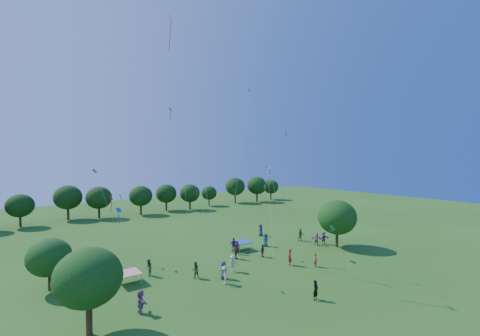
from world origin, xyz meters
name	(u,v)px	position (x,y,z in m)	size (l,w,h in m)	color
near_tree_west	(88,278)	(-14.72, 11.53, 3.96)	(4.48, 4.48, 5.99)	#422B19
near_tree_north	(49,257)	(-15.91, 21.58, 3.03)	(3.80, 3.80, 4.75)	#422B19
near_tree_east	(337,217)	(16.75, 14.51, 4.01)	(5.12, 5.12, 6.32)	#422B19
treeline	(109,197)	(-1.73, 55.43, 4.09)	(88.01, 8.77, 6.77)	#422B19
tent_red_stripe	(128,273)	(-9.78, 18.85, 1.04)	(2.20, 2.20, 1.10)	red
tent_blue	(241,242)	(5.56, 21.17, 1.04)	(2.20, 2.20, 1.10)	blue
man_in_black	(316,290)	(1.81, 5.75, 0.84)	(0.63, 0.40, 1.68)	black
crowd_person_0	(266,240)	(9.25, 20.50, 0.89)	(0.88, 0.47, 1.78)	navy
crowd_person_1	(316,260)	(8.30, 11.14, 0.75)	(0.56, 0.36, 1.49)	maroon
crowd_person_2	(195,270)	(-3.93, 16.24, 0.83)	(0.82, 0.45, 1.67)	#2D5C27
crowd_person_3	(224,275)	(-2.47, 13.18, 0.87)	(1.14, 0.51, 1.75)	#A69484
crowd_person_4	(263,251)	(5.89, 17.26, 0.77)	(0.91, 0.41, 1.55)	#3D3631
crowd_person_5	(316,239)	(15.21, 16.73, 0.85)	(1.59, 0.57, 1.70)	#AA6395
crowd_person_6	(223,270)	(-1.76, 14.40, 0.88)	(0.87, 0.47, 1.76)	navy
crowd_person_7	(237,247)	(4.08, 20.00, 0.86)	(0.64, 0.41, 1.72)	maroon
crowd_person_8	(301,235)	(15.06, 19.45, 0.88)	(0.87, 0.47, 1.75)	#285E2D
crowd_person_9	(233,263)	(0.11, 15.40, 0.89)	(1.16, 0.52, 1.78)	#B7A793
crowd_person_10	(234,245)	(4.43, 21.16, 0.88)	(1.04, 0.47, 1.77)	#382E2C
crowd_person_11	(141,302)	(-10.85, 12.40, 0.93)	(1.73, 0.62, 1.86)	#8D5289
crowd_person_12	(261,230)	(12.54, 25.29, 0.89)	(0.88, 0.48, 1.78)	navy
crowd_person_13	(290,257)	(6.38, 13.23, 0.91)	(0.68, 0.44, 1.82)	maroon
crowd_person_14	(149,268)	(-7.46, 19.54, 0.87)	(0.85, 0.46, 1.73)	#296139
crowd_person_15	(97,263)	(-11.29, 24.14, 0.90)	(1.17, 0.53, 1.79)	beige
crowd_person_16	(236,251)	(2.89, 18.60, 0.90)	(1.05, 0.48, 1.79)	#423B34
crowd_person_17	(324,238)	(16.38, 16.45, 0.86)	(1.61, 0.57, 1.72)	#88518B
pirate_kite	(269,171)	(7.78, 18.29, 10.35)	(4.35, 5.59, 9.69)	black
red_high_kite	(179,62)	(-3.69, 20.07, 22.31)	(2.53, 7.33, 26.34)	red
small_kite_0	(287,178)	(5.83, 13.16, 9.85)	(0.74, 0.66, 11.89)	orange
small_kite_1	(113,207)	(-8.96, 26.35, 6.40)	(0.95, 3.72, 6.30)	red
small_kite_2	(121,203)	(-8.38, 25.21, 6.93)	(0.55, 2.07, 6.56)	yellow
small_kite_3	(327,231)	(6.97, 8.61, 4.61)	(0.95, 5.42, 3.99)	#187D16
small_kite_4	(242,146)	(4.16, 19.16, 13.46)	(3.29, 0.42, 19.12)	#137FC1
small_kite_5	(286,171)	(4.62, 12.11, 10.60)	(2.34, 2.19, 13.30)	purple
small_kite_6	(225,172)	(7.50, 27.64, 9.84)	(3.89, 3.76, 10.68)	white
small_kite_7	(267,195)	(6.05, 16.71, 7.53)	(2.40, 0.88, 8.05)	#0ED59C
small_kite_8	(180,140)	(-0.18, 26.89, 14.34)	(2.22, 8.20, 17.46)	red
small_kite_9	(272,179)	(4.25, 13.86, 9.68)	(2.87, 0.99, 11.57)	#FFA40D
small_kite_10	(185,185)	(-4.46, 17.39, 9.30)	(1.20, 0.70, 9.59)	#ACDA13
small_kite_11	(101,188)	(-10.98, 23.24, 8.87)	(3.58, 0.74, 9.58)	#1A9140
small_kite_12	(119,216)	(-9.08, 23.58, 5.77)	(1.19, 0.53, 5.31)	blue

